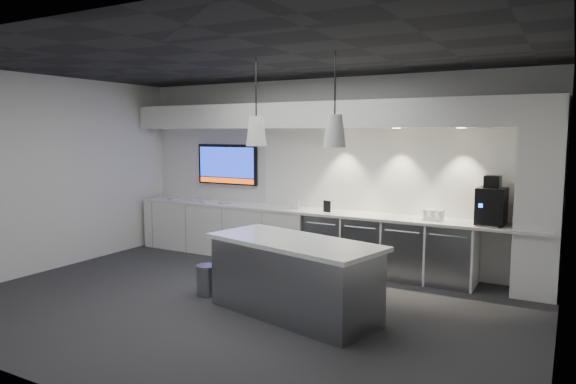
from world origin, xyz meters
The scene contains 28 objects.
floor centered at (0.00, 0.00, 0.00)m, with size 7.00×7.00×0.00m, color #2C2C2E.
ceiling centered at (0.00, 0.00, 3.00)m, with size 7.00×7.00×0.00m, color black.
wall_back centered at (0.00, 2.50, 1.50)m, with size 7.00×7.00×0.00m, color white.
wall_front centered at (0.00, -2.50, 1.50)m, with size 7.00×7.00×0.00m, color white.
wall_left centered at (-3.50, 0.00, 1.50)m, with size 7.00×7.00×0.00m, color white.
wall_right centered at (3.50, 0.00, 1.50)m, with size 7.00×7.00×0.00m, color white.
back_counter centered at (0.00, 2.17, 0.88)m, with size 6.80×0.65×0.04m, color white.
left_base_cabinets centered at (-1.75, 2.17, 0.43)m, with size 3.30×0.63×0.86m, color white.
fridge_unit_a centered at (0.25, 2.17, 0.42)m, with size 0.60×0.61×0.85m, color gray.
fridge_unit_b centered at (0.88, 2.17, 0.42)m, with size 0.60×0.61×0.85m, color gray.
fridge_unit_c centered at (1.51, 2.17, 0.42)m, with size 0.60×0.61×0.85m, color gray.
fridge_unit_d centered at (2.14, 2.17, 0.42)m, with size 0.60×0.61×0.85m, color gray.
backsplash centered at (1.20, 2.48, 1.55)m, with size 4.60×0.03×1.30m, color white.
soffit centered at (0.00, 2.20, 2.40)m, with size 6.90×0.60×0.40m, color white.
column centered at (3.20, 2.20, 1.30)m, with size 0.55×0.55×2.60m, color white.
wall_tv centered at (-1.90, 2.45, 1.56)m, with size 1.25×0.07×0.72m.
island centered at (0.77, 0.04, 0.45)m, with size 2.27×1.37×0.90m.
bin centered at (-0.58, 0.14, 0.20)m, with size 0.28×0.28×0.40m, color gray.
coffee_machine centered at (2.63, 2.20, 1.17)m, with size 0.38×0.54×0.66m.
sign_black centered at (0.25, 2.10, 0.99)m, with size 0.14×0.02×0.18m, color black.
sign_white centered at (-0.35, 2.13, 0.97)m, with size 0.18×0.02×0.14m, color white.
cup_cluster centered at (1.88, 2.13, 0.98)m, with size 0.28×0.18×0.15m, color white, non-canonical shape.
tray_a centered at (-2.87, 2.08, 0.91)m, with size 0.16×0.16×0.03m, color #BBBBBB.
tray_b centered at (-2.39, 2.10, 0.91)m, with size 0.16×0.16×0.03m, color #BBBBBB.
tray_c centered at (-2.16, 2.10, 0.91)m, with size 0.16×0.16×0.03m, color #BBBBBB.
tray_d centered at (-1.70, 2.09, 0.91)m, with size 0.16×0.16×0.03m, color #BBBBBB.
pendant_left centered at (0.27, 0.04, 2.15)m, with size 0.25×0.25×1.05m.
pendant_right centered at (1.27, 0.04, 2.15)m, with size 0.25×0.25×1.05m.
Camera 1 is at (3.55, -5.09, 2.14)m, focal length 32.00 mm.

